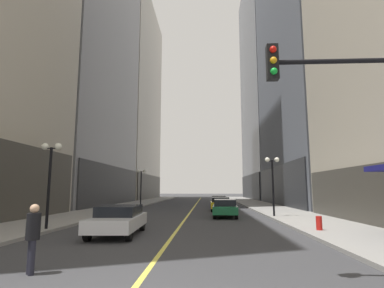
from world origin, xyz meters
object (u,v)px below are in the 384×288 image
object	(u,v)px
traffic_light_near_right	(366,119)
fire_hydrant_right	(319,225)
car_white	(119,219)
car_green	(225,207)
car_navy	(219,201)
street_lamp_left_far	(141,179)
street_lamp_right_mid	(273,173)
pedestrian_in_black_coat	(33,233)
street_lamp_left_near	(50,166)
car_yellow	(220,203)

from	to	relation	value
traffic_light_near_right	fire_hydrant_right	size ratio (longest dim) A/B	7.06
car_white	car_green	world-z (taller)	same
car_navy	traffic_light_near_right	distance (m)	30.00
street_lamp_left_far	street_lamp_right_mid	distance (m)	18.81
car_white	fire_hydrant_right	world-z (taller)	car_white
traffic_light_near_right	street_lamp_right_mid	xyz separation A→B (m)	(1.05, 15.64, -0.49)
car_white	pedestrian_in_black_coat	xyz separation A→B (m)	(-0.29, -6.55, 0.28)
car_navy	traffic_light_near_right	world-z (taller)	traffic_light_near_right
car_white	street_lamp_right_mid	bearing A→B (deg)	44.20
street_lamp_left_near	street_lamp_right_mid	distance (m)	14.98
street_lamp_left_far	car_navy	bearing A→B (deg)	2.04
traffic_light_near_right	car_yellow	bearing A→B (deg)	96.41
car_yellow	street_lamp_left_near	xyz separation A→B (m)	(-9.19, -14.92, 2.54)
pedestrian_in_black_coat	street_lamp_right_mid	world-z (taller)	street_lamp_right_mid
car_yellow	car_white	bearing A→B (deg)	-108.60
car_yellow	street_lamp_right_mid	world-z (taller)	street_lamp_right_mid
car_yellow	traffic_light_near_right	size ratio (longest dim) A/B	0.81
pedestrian_in_black_coat	fire_hydrant_right	world-z (taller)	pedestrian_in_black_coat
car_green	car_yellow	xyz separation A→B (m)	(-0.08, 6.59, 0.00)
car_green	traffic_light_near_right	bearing A→B (deg)	-81.30
car_green	street_lamp_left_near	size ratio (longest dim) A/B	1.02
car_green	street_lamp_right_mid	world-z (taller)	street_lamp_right_mid
street_lamp_left_far	car_green	bearing A→B (deg)	-54.99
car_navy	traffic_light_near_right	size ratio (longest dim) A/B	0.73
car_navy	street_lamp_left_far	xyz separation A→B (m)	(-9.32, -0.33, 2.54)
car_yellow	street_lamp_left_far	size ratio (longest dim) A/B	1.03
pedestrian_in_black_coat	traffic_light_near_right	bearing A→B (deg)	-2.87
car_navy	pedestrian_in_black_coat	world-z (taller)	pedestrian_in_black_coat
traffic_light_near_right	street_lamp_left_far	world-z (taller)	traffic_light_near_right
car_yellow	pedestrian_in_black_coat	xyz separation A→B (m)	(-5.61, -22.36, 0.28)
car_green	fire_hydrant_right	xyz separation A→B (m)	(4.03, -8.18, -0.32)
pedestrian_in_black_coat	car_navy	bearing A→B (deg)	78.92
traffic_light_near_right	fire_hydrant_right	bearing A→B (deg)	79.04
car_white	car_yellow	size ratio (longest dim) A/B	1.01
pedestrian_in_black_coat	traffic_light_near_right	xyz separation A→B (m)	(8.17, -0.41, 2.74)
street_lamp_left_far	traffic_light_near_right	bearing A→B (deg)	-68.23
car_green	street_lamp_left_near	xyz separation A→B (m)	(-9.27, -8.33, 2.54)
car_navy	street_lamp_left_near	xyz separation A→B (m)	(-9.32, -21.91, 2.54)
car_yellow	traffic_light_near_right	world-z (taller)	traffic_light_near_right
car_yellow	traffic_light_near_right	distance (m)	23.11
fire_hydrant_right	car_navy	bearing A→B (deg)	100.36
pedestrian_in_black_coat	fire_hydrant_right	size ratio (longest dim) A/B	2.14
car_green	car_navy	world-z (taller)	same
traffic_light_near_right	car_green	bearing A→B (deg)	98.70
traffic_light_near_right	street_lamp_left_far	bearing A→B (deg)	111.77
car_white	street_lamp_right_mid	world-z (taller)	street_lamp_right_mid
pedestrian_in_black_coat	street_lamp_left_far	world-z (taller)	street_lamp_left_far
car_navy	pedestrian_in_black_coat	size ratio (longest dim) A/B	2.42
car_green	fire_hydrant_right	bearing A→B (deg)	-63.80
street_lamp_left_far	street_lamp_right_mid	size ratio (longest dim) A/B	1.00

